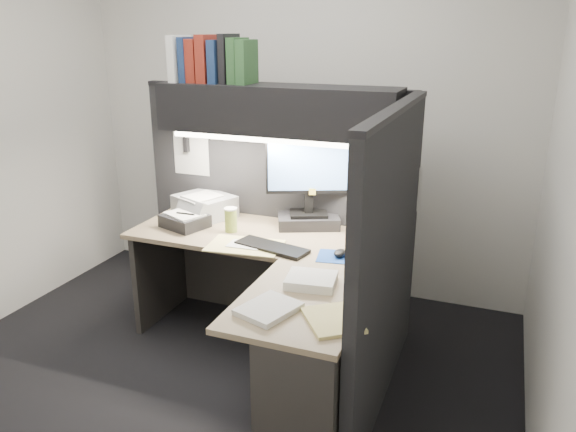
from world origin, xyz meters
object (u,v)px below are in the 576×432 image
object	(u,v)px
coffee_cup	(231,221)
notebook_stack	(185,221)
desk	(277,324)
keyboard	(272,247)
printer	(205,206)
monitor	(309,192)
overhead_shelf	(277,109)
telephone	(372,236)

from	to	relation	value
coffee_cup	notebook_stack	distance (m)	0.33
desk	coffee_cup	distance (m)	0.84
desk	coffee_cup	size ratio (longest dim) A/B	11.44
desk	keyboard	size ratio (longest dim) A/B	3.72
keyboard	coffee_cup	size ratio (longest dim) A/B	3.08
printer	desk	bearing A→B (deg)	-18.43
desk	notebook_stack	bearing A→B (deg)	149.76
desk	printer	size ratio (longest dim) A/B	4.59
coffee_cup	notebook_stack	world-z (taller)	coffee_cup
monitor	notebook_stack	size ratio (longest dim) A/B	2.17
printer	overhead_shelf	bearing A→B (deg)	23.11
telephone	notebook_stack	xyz separation A→B (m)	(-1.23, -0.16, -0.00)
monitor	printer	world-z (taller)	monitor
keyboard	coffee_cup	distance (m)	0.42
keyboard	coffee_cup	bearing A→B (deg)	165.55
telephone	desk	bearing A→B (deg)	-121.86
monitor	keyboard	size ratio (longest dim) A/B	1.31
telephone	coffee_cup	size ratio (longest dim) A/B	1.55
telephone	overhead_shelf	bearing A→B (deg)	169.40
telephone	monitor	bearing A→B (deg)	159.89
printer	notebook_stack	distance (m)	0.25
telephone	notebook_stack	world-z (taller)	telephone
desk	keyboard	distance (m)	0.49
printer	monitor	bearing A→B (deg)	27.33
desk	coffee_cup	bearing A→B (deg)	135.16
telephone	printer	xyz separation A→B (m)	(-1.21, 0.08, 0.03)
desk	telephone	xyz separation A→B (m)	(0.36, 0.67, 0.33)
monitor	keyboard	bearing A→B (deg)	-121.87
telephone	printer	bearing A→B (deg)	172.75
desk	monitor	xyz separation A→B (m)	(-0.10, 0.81, 0.52)
telephone	printer	world-z (taller)	printer
monitor	telephone	size ratio (longest dim) A/B	2.60
desk	notebook_stack	world-z (taller)	notebook_stack
overhead_shelf	monitor	xyz separation A→B (m)	(0.20, 0.06, -0.53)
printer	notebook_stack	xyz separation A→B (m)	(-0.01, -0.25, -0.03)
notebook_stack	desk	bearing A→B (deg)	-30.24
overhead_shelf	notebook_stack	size ratio (longest dim) A/B	5.62
keyboard	telephone	size ratio (longest dim) A/B	1.99
overhead_shelf	keyboard	bearing A→B (deg)	-72.31
overhead_shelf	telephone	size ratio (longest dim) A/B	6.74
coffee_cup	printer	bearing A→B (deg)	145.31
overhead_shelf	desk	bearing A→B (deg)	-68.21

